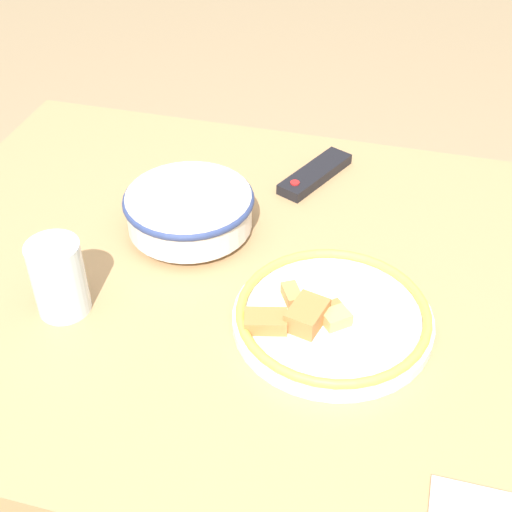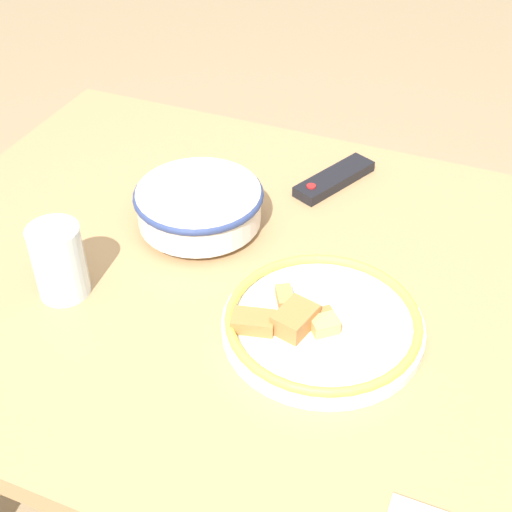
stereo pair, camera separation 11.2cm
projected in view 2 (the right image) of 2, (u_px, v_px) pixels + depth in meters
dining_table at (275, 321)px, 1.18m from camera, size 1.29×0.92×0.76m
noodle_bowl at (199, 205)px, 1.21m from camera, size 0.22×0.22×0.07m
food_plate at (320, 323)px, 1.03m from camera, size 0.30×0.30×0.05m
tv_remote at (333, 179)px, 1.34m from camera, size 0.12×0.18×0.02m
drinking_glass at (59, 261)px, 1.07m from camera, size 0.08×0.08×0.12m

